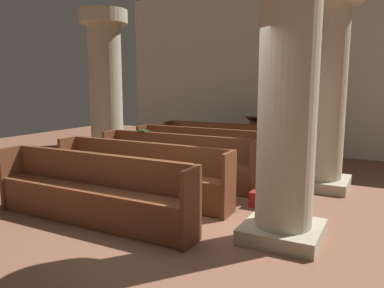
{
  "coord_description": "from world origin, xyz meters",
  "views": [
    {
      "loc": [
        2.47,
        -4.25,
        1.88
      ],
      "look_at": [
        -0.84,
        2.03,
        0.75
      ],
      "focal_mm": 35.27,
      "sensor_mm": 36.0,
      "label": 1
    }
  ],
  "objects": [
    {
      "name": "pillar_aisle_side",
      "position": [
        1.4,
        2.84,
        1.84
      ],
      "size": [
        1.08,
        1.08,
        3.53
      ],
      "color": "tan",
      "rests_on": "ground"
    },
    {
      "name": "pew_row_4",
      "position": [
        -1.04,
        -0.53,
        0.51
      ],
      "size": [
        3.16,
        0.46,
        0.94
      ],
      "color": "brown",
      "rests_on": "ground"
    },
    {
      "name": "pew_row_3",
      "position": [
        -1.04,
        0.62,
        0.51
      ],
      "size": [
        3.16,
        0.46,
        0.94
      ],
      "color": "brown",
      "rests_on": "ground"
    },
    {
      "name": "pew_row_0",
      "position": [
        -1.04,
        4.05,
        0.51
      ],
      "size": [
        3.16,
        0.47,
        0.94
      ],
      "color": "brown",
      "rests_on": "ground"
    },
    {
      "name": "pillar_aisle_rear",
      "position": [
        1.4,
        0.16,
        1.84
      ],
      "size": [
        0.99,
        0.99,
        3.53
      ],
      "color": "tan",
      "rests_on": "ground"
    },
    {
      "name": "kneeler_box_red",
      "position": [
        0.83,
        1.22,
        0.12
      ],
      "size": [
        0.4,
        0.25,
        0.24
      ],
      "primitive_type": "cube",
      "color": "maroon",
      "rests_on": "ground"
    },
    {
      "name": "back_wall",
      "position": [
        0.0,
        6.08,
        2.25
      ],
      "size": [
        10.0,
        0.16,
        4.5
      ],
      "primitive_type": "cube",
      "color": "silver",
      "rests_on": "ground"
    },
    {
      "name": "pew_row_1",
      "position": [
        -1.04,
        2.9,
        0.51
      ],
      "size": [
        3.16,
        0.46,
        0.94
      ],
      "color": "brown",
      "rests_on": "ground"
    },
    {
      "name": "lectern",
      "position": [
        -0.55,
        4.99,
        0.45
      ],
      "size": [
        0.48,
        0.45,
        1.08
      ],
      "color": "brown",
      "rests_on": "ground"
    },
    {
      "name": "pew_row_2",
      "position": [
        -1.04,
        1.76,
        0.51
      ],
      "size": [
        3.16,
        0.47,
        0.94
      ],
      "color": "brown",
      "rests_on": "ground"
    },
    {
      "name": "pillar_far_side",
      "position": [
        -3.44,
        2.64,
        1.84
      ],
      "size": [
        1.08,
        1.08,
        3.53
      ],
      "color": "tan",
      "rests_on": "ground"
    },
    {
      "name": "ground_plane",
      "position": [
        0.0,
        0.0,
        0.0
      ],
      "size": [
        19.2,
        19.2,
        0.0
      ],
      "primitive_type": "plane",
      "color": "brown"
    },
    {
      "name": "hymn_book",
      "position": [
        -1.9,
        1.95,
        0.95
      ],
      "size": [
        0.15,
        0.18,
        0.03
      ],
      "primitive_type": "cube",
      "color": "#194723",
      "rests_on": "pew_row_2"
    }
  ]
}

